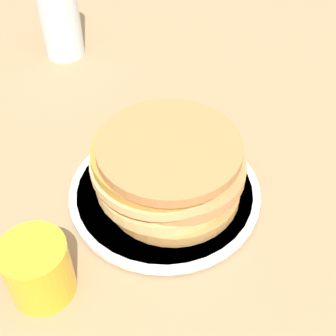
{
  "coord_description": "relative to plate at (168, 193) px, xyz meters",
  "views": [
    {
      "loc": [
        0.31,
        0.21,
        0.46
      ],
      "look_at": [
        -0.03,
        0.0,
        0.05
      ],
      "focal_mm": 50.0,
      "sensor_mm": 36.0,
      "label": 1
    }
  ],
  "objects": [
    {
      "name": "juice_glass",
      "position": [
        0.18,
        -0.05,
        0.03
      ],
      "size": [
        0.07,
        0.07,
        0.07
      ],
      "color": "yellow",
      "rests_on": "ground_plane"
    },
    {
      "name": "plate",
      "position": [
        0.0,
        0.0,
        0.0
      ],
      "size": [
        0.25,
        0.25,
        0.01
      ],
      "color": "silver",
      "rests_on": "ground_plane"
    },
    {
      "name": "ground_plane",
      "position": [
        0.03,
        -0.0,
        -0.01
      ],
      "size": [
        4.0,
        4.0,
        0.0
      ],
      "primitive_type": "plane",
      "color": "#9E7F5B"
    },
    {
      "name": "water_bottle_near",
      "position": [
        -0.2,
        -0.34,
        0.09
      ],
      "size": [
        0.07,
        0.07,
        0.21
      ],
      "color": "silver",
      "rests_on": "ground_plane"
    },
    {
      "name": "pancake_stack",
      "position": [
        0.0,
        0.0,
        0.05
      ],
      "size": [
        0.18,
        0.18,
        0.09
      ],
      "color": "#BA8548",
      "rests_on": "plate"
    }
  ]
}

